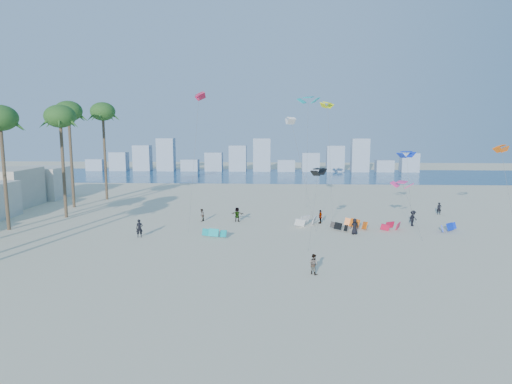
{
  "coord_description": "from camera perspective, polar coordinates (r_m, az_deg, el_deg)",
  "views": [
    {
      "loc": [
        5.26,
        -31.59,
        11.64
      ],
      "look_at": [
        3.0,
        16.0,
        4.5
      ],
      "focal_mm": 31.21,
      "sensor_mm": 36.0,
      "label": 1
    }
  ],
  "objects": [
    {
      "name": "distant_skyline",
      "position": [
        114.09,
        -0.53,
        4.23
      ],
      "size": [
        85.0,
        3.0,
        8.4
      ],
      "color": "#9EADBF",
      "rests_on": "ground"
    },
    {
      "name": "kitesurfer_near",
      "position": [
        48.36,
        -14.72,
        -4.53
      ],
      "size": [
        0.79,
        0.62,
        1.9
      ],
      "primitive_type": "imported",
      "rotation": [
        0.0,
        0.0,
        0.27
      ],
      "color": "black",
      "rests_on": "ground"
    },
    {
      "name": "kitesurfer_mid",
      "position": [
        35.81,
        7.39,
        -9.14
      ],
      "size": [
        1.01,
        1.0,
        1.64
      ],
      "primitive_type": "imported",
      "rotation": [
        0.0,
        0.0,
        2.4
      ],
      "color": "gray",
      "rests_on": "ground"
    },
    {
      "name": "palm_row",
      "position": [
        55.42,
        -28.01,
        7.89
      ],
      "size": [
        7.42,
        44.8,
        15.21
      ],
      "color": "brown",
      "rests_on": "ground"
    },
    {
      "name": "kitesurfers_far",
      "position": [
        53.48,
        8.31,
        -3.19
      ],
      "size": [
        31.29,
        11.97,
        1.85
      ],
      "color": "black",
      "rests_on": "ground"
    },
    {
      "name": "grounded_kites",
      "position": [
        50.98,
        10.75,
        -4.29
      ],
      "size": [
        28.74,
        8.82,
        1.04
      ],
      "color": "#0DA5A7",
      "rests_on": "ground"
    },
    {
      "name": "flying_kites",
      "position": [
        56.2,
        9.8,
        8.76
      ],
      "size": [
        37.16,
        30.35,
        16.54
      ],
      "color": "black",
      "rests_on": "ground"
    },
    {
      "name": "ground",
      "position": [
        34.08,
        -6.46,
        -11.51
      ],
      "size": [
        220.0,
        220.0,
        0.0
      ],
      "primitive_type": "plane",
      "color": "beige",
      "rests_on": "ground"
    },
    {
      "name": "ocean",
      "position": [
        104.37,
        -0.19,
        2.13
      ],
      "size": [
        220.0,
        220.0,
        0.0
      ],
      "primitive_type": "plane",
      "color": "navy",
      "rests_on": "ground"
    }
  ]
}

